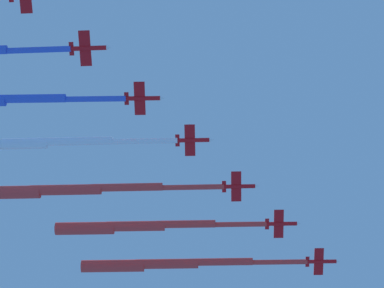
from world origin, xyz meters
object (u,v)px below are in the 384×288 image
at_px(jet_port_mid, 7,144).
at_px(jet_port_inner, 134,227).
at_px(jet_lead, 165,264).
at_px(jet_starboard_inner, 63,190).

bearing_deg(jet_port_mid, jet_port_inner, 137.94).
bearing_deg(jet_port_inner, jet_lead, 156.56).
xyz_separation_m(jet_starboard_inner, jet_port_mid, (15.15, -11.54, 1.71)).
relative_size(jet_lead, jet_port_inner, 1.09).
xyz_separation_m(jet_port_inner, jet_starboard_inner, (15.57, -16.18, -1.11)).
bearing_deg(jet_lead, jet_port_inner, -23.44).
bearing_deg(jet_lead, jet_starboard_inner, -36.81).
bearing_deg(jet_starboard_inner, jet_port_mid, -37.32).
xyz_separation_m(jet_port_inner, jet_port_mid, (30.72, -27.72, 0.61)).
height_order(jet_port_inner, jet_port_mid, jet_port_mid).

